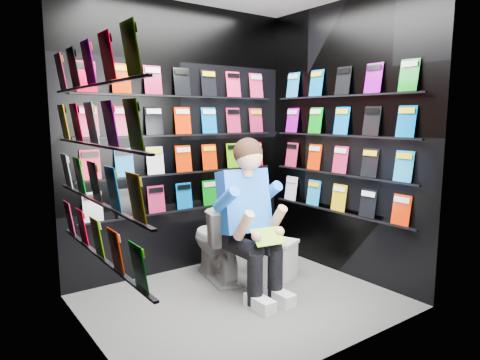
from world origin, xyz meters
TOP-DOWN VIEW (x-y plane):
  - floor at (0.00, 0.00)m, footprint 2.40×2.40m
  - wall_back at (0.00, 1.00)m, footprint 2.40×0.04m
  - wall_front at (0.00, -1.00)m, footprint 2.40×0.04m
  - wall_left at (-1.20, 0.00)m, footprint 0.04×2.00m
  - wall_right at (1.20, 0.00)m, footprint 0.04×2.00m
  - comics_back at (0.00, 0.97)m, footprint 2.10×0.06m
  - comics_left at (-1.17, 0.00)m, footprint 0.06×1.70m
  - comics_right at (1.17, 0.00)m, footprint 0.06×1.70m
  - toilet at (0.13, 0.55)m, footprint 0.55×0.82m
  - longbox at (0.59, 0.32)m, footprint 0.39×0.50m
  - longbox_lid at (0.59, 0.32)m, footprint 0.42×0.53m
  - reader at (0.13, 0.17)m, footprint 0.70×0.90m
  - held_comic at (0.13, -0.18)m, footprint 0.28×0.20m

SIDE VIEW (x-z plane):
  - floor at x=0.00m, z-range 0.00..0.00m
  - longbox at x=0.59m, z-range 0.00..0.33m
  - longbox_lid at x=0.59m, z-range 0.33..0.36m
  - toilet at x=0.13m, z-range 0.00..0.73m
  - held_comic at x=0.13m, z-range 0.53..0.63m
  - reader at x=0.13m, z-range 0.05..1.54m
  - wall_back at x=0.00m, z-range 0.00..2.60m
  - wall_front at x=0.00m, z-range 0.00..2.60m
  - wall_left at x=-1.20m, z-range 0.00..2.60m
  - wall_right at x=1.20m, z-range 0.00..2.60m
  - comics_back at x=0.00m, z-range 0.62..1.99m
  - comics_left at x=-1.17m, z-range 0.62..1.99m
  - comics_right at x=1.17m, z-range 0.62..1.99m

